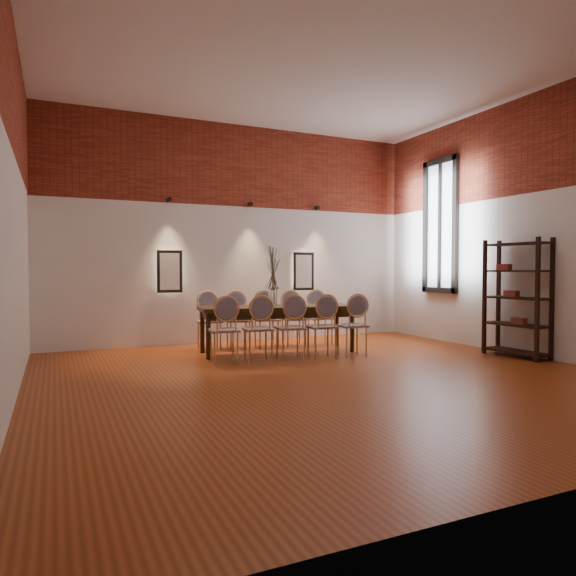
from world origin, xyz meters
name	(u,v)px	position (x,y,z in m)	size (l,w,h in m)	color
floor	(331,377)	(0.00, 0.00, -0.01)	(7.00, 7.00, 0.02)	#973E15
ceiling	(332,50)	(0.00, 0.00, 4.01)	(7.00, 7.00, 0.02)	silver
wall_back	(238,234)	(0.00, 3.55, 2.00)	(7.00, 0.10, 4.00)	silver
wall_left	(4,199)	(-3.55, 0.00, 2.00)	(0.10, 7.00, 4.00)	silver
wall_right	(536,226)	(3.55, 0.00, 2.00)	(0.10, 7.00, 4.00)	silver
brick_band_back	(239,166)	(0.00, 3.48, 3.25)	(7.00, 0.02, 1.50)	maroon
brick_band_left	(10,66)	(-3.48, 0.00, 3.25)	(0.02, 7.00, 1.50)	maroon
brick_band_right	(534,142)	(3.48, 0.00, 3.25)	(0.02, 7.00, 1.50)	maroon
niche_left	(169,271)	(-1.30, 3.45, 1.30)	(0.36, 0.06, 0.66)	#FFEAC6
niche_right	(303,271)	(1.30, 3.45, 1.30)	(0.36, 0.06, 0.66)	#FFEAC6
spot_fixture_left	(169,199)	(-1.30, 3.42, 2.55)	(0.08, 0.08, 0.10)	black
spot_fixture_mid	(250,204)	(0.20, 3.42, 2.55)	(0.08, 0.08, 0.10)	black
spot_fixture_right	(317,208)	(1.60, 3.42, 2.55)	(0.08, 0.08, 0.10)	black
window_glass	(441,226)	(3.46, 2.00, 2.15)	(0.02, 0.78, 2.38)	silver
window_frame	(440,226)	(3.44, 2.00, 2.15)	(0.08, 0.90, 2.50)	black
window_mullion	(440,226)	(3.44, 2.00, 2.15)	(0.06, 0.06, 2.40)	black
dining_table	(278,329)	(0.13, 1.98, 0.38)	(2.49, 0.80, 0.75)	black
chair_near_a	(224,330)	(-0.94, 1.43, 0.47)	(0.44, 0.44, 0.94)	tan
chair_near_b	(258,329)	(-0.45, 1.37, 0.47)	(0.44, 0.44, 0.94)	tan
chair_near_c	(291,328)	(0.04, 1.31, 0.47)	(0.44, 0.44, 0.94)	tan
chair_near_d	(322,327)	(0.54, 1.24, 0.47)	(0.44, 0.44, 0.94)	tan
chair_near_e	(352,326)	(1.03, 1.18, 0.47)	(0.44, 0.44, 0.94)	tan
chair_far_a	(209,321)	(-0.78, 2.78, 0.47)	(0.44, 0.44, 0.94)	tan
chair_far_b	(238,320)	(-0.28, 2.72, 0.47)	(0.44, 0.44, 0.94)	tan
chair_far_c	(267,319)	(0.21, 2.65, 0.47)	(0.44, 0.44, 0.94)	tan
chair_far_d	(294,319)	(0.70, 2.59, 0.47)	(0.44, 0.44, 0.94)	tan
chair_far_e	(320,318)	(1.20, 2.53, 0.47)	(0.44, 0.44, 0.94)	tan
vase	(273,297)	(0.05, 1.99, 0.90)	(0.14, 0.14, 0.30)	silver
dried_branches	(273,268)	(0.05, 1.99, 1.35)	(0.50, 0.50, 0.70)	#443B29
bowl	(262,301)	(-0.15, 1.96, 0.84)	(0.24, 0.24, 0.18)	brown
book	(260,305)	(-0.15, 2.04, 0.77)	(0.26, 0.18, 0.03)	#8E216E
shelving_rack	(517,298)	(3.28, 0.09, 0.90)	(0.38, 1.00, 1.80)	black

